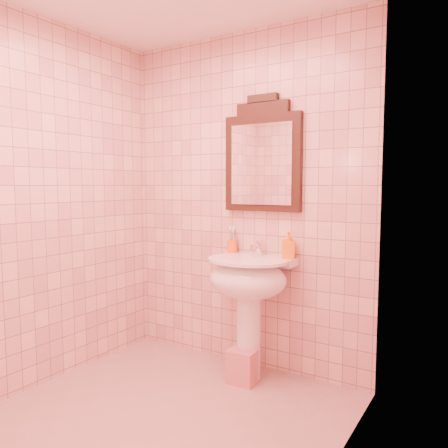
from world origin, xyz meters
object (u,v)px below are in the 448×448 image
Objects in this scene: mirror at (262,158)px; toothbrush_cup at (232,246)px; pedestal_sink at (248,287)px; soap_dispenser at (289,245)px; towel at (242,367)px.

toothbrush_cup is at bearing -174.72° from mirror.
pedestal_sink is 4.90× the size of toothbrush_cup.
mirror is 0.66m from soap_dispenser.
toothbrush_cup is (-0.24, -0.02, -0.66)m from mirror.
soap_dispenser reaches higher than towel.
pedestal_sink is 0.39m from toothbrush_cup.
towel is at bearing -48.40° from toothbrush_cup.
toothbrush_cup reaches higher than pedestal_sink.
pedestal_sink is 4.54× the size of soap_dispenser.
towel is (0.00, -0.10, -0.54)m from pedestal_sink.
toothbrush_cup is at bearing 156.04° from soap_dispenser.
soap_dispenser is 0.91m from towel.
mirror is 0.70m from toothbrush_cup.
toothbrush_cup is (-0.24, 0.18, 0.25)m from pedestal_sink.
toothbrush_cup is 0.88m from towel.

